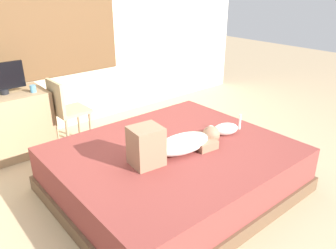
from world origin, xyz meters
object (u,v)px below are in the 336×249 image
object	(u,v)px
bed	(173,170)
desk	(9,125)
tv_monitor	(1,78)
person_lying	(174,144)
chair_by_desk	(65,108)
cat	(224,129)
cup	(33,89)

from	to	relation	value
bed	desk	distance (m)	2.04
bed	tv_monitor	bearing A→B (deg)	117.81
person_lying	chair_by_desk	world-z (taller)	chair_by_desk
cat	chair_by_desk	xyz separation A→B (m)	(-0.96, 1.62, -0.02)
bed	cup	world-z (taller)	cup
bed	cup	distance (m)	1.86
cat	chair_by_desk	distance (m)	1.89
cat	desk	bearing A→B (deg)	129.32
person_lying	cup	xyz separation A→B (m)	(-0.59, 1.74, 0.21)
cup	person_lying	bearing A→B (deg)	-71.29
tv_monitor	chair_by_desk	xyz separation A→B (m)	(0.57, -0.27, -0.41)
cat	cup	xyz separation A→B (m)	(-1.25, 1.75, 0.26)
desk	tv_monitor	bearing A→B (deg)	-0.00
chair_by_desk	bed	bearing A→B (deg)	-76.03
bed	person_lying	bearing A→B (deg)	-130.86
tv_monitor	person_lying	bearing A→B (deg)	-65.40
cat	cup	bearing A→B (deg)	125.57
person_lying	desk	distance (m)	2.09
person_lying	tv_monitor	distance (m)	2.10
chair_by_desk	cup	bearing A→B (deg)	156.35
person_lying	desk	bearing A→B (deg)	115.23
cat	person_lying	bearing A→B (deg)	179.06
desk	chair_by_desk	distance (m)	0.66
tv_monitor	desk	bearing A→B (deg)	180.00
bed	tv_monitor	world-z (taller)	tv_monitor
desk	chair_by_desk	xyz separation A→B (m)	(0.59, -0.27, 0.14)
cup	chair_by_desk	distance (m)	0.42
cup	desk	bearing A→B (deg)	154.74
person_lying	tv_monitor	xyz separation A→B (m)	(-0.86, 1.88, 0.35)
tv_monitor	chair_by_desk	size ratio (longest dim) A/B	0.56
desk	chair_by_desk	bearing A→B (deg)	-24.47
bed	desk	world-z (taller)	desk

